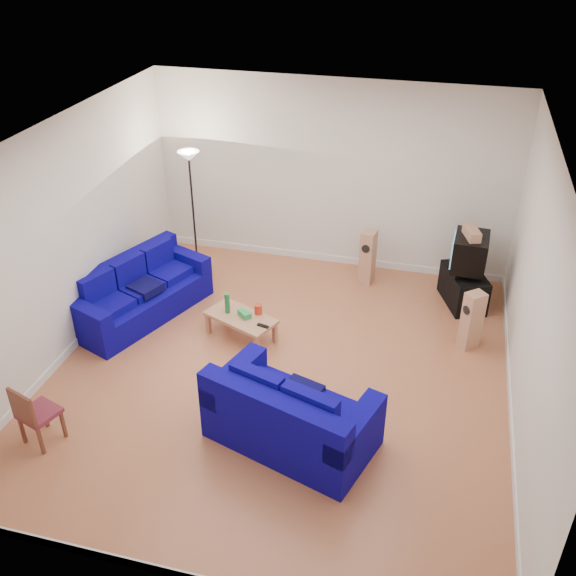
% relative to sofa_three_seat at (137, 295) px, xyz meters
% --- Properties ---
extents(room, '(6.01, 6.51, 3.21)m').
position_rel_sofa_three_seat_xyz_m(room, '(2.51, -0.86, 1.22)').
color(room, '#9A4E2F').
rests_on(room, ground).
extents(sofa_three_seat, '(1.71, 2.43, 0.86)m').
position_rel_sofa_three_seat_xyz_m(sofa_three_seat, '(0.00, 0.00, 0.00)').
color(sofa_three_seat, '#080456').
rests_on(sofa_three_seat, ground).
extents(sofa_loveseat, '(2.12, 1.58, 0.94)m').
position_rel_sofa_three_seat_xyz_m(sofa_loveseat, '(2.95, -2.11, 0.04)').
color(sofa_loveseat, '#080456').
rests_on(sofa_loveseat, ground).
extents(coffee_table, '(1.14, 0.87, 0.37)m').
position_rel_sofa_three_seat_xyz_m(coffee_table, '(1.74, -0.22, -0.00)').
color(coffee_table, tan).
rests_on(coffee_table, ground).
extents(bottle, '(0.09, 0.09, 0.32)m').
position_rel_sofa_three_seat_xyz_m(bottle, '(1.53, -0.17, 0.21)').
color(bottle, '#197233').
rests_on(bottle, coffee_table).
extents(tissue_box, '(0.23, 0.23, 0.09)m').
position_rel_sofa_three_seat_xyz_m(tissue_box, '(1.80, -0.22, 0.10)').
color(tissue_box, green).
rests_on(tissue_box, coffee_table).
extents(red_canister, '(0.13, 0.13, 0.15)m').
position_rel_sofa_three_seat_xyz_m(red_canister, '(1.97, -0.09, 0.13)').
color(red_canister, red).
rests_on(red_canister, coffee_table).
extents(remote, '(0.18, 0.09, 0.02)m').
position_rel_sofa_three_seat_xyz_m(remote, '(2.13, -0.39, 0.06)').
color(remote, black).
rests_on(remote, coffee_table).
extents(tv_stand, '(0.80, 1.03, 0.56)m').
position_rel_sofa_three_seat_xyz_m(tv_stand, '(4.83, 1.56, -0.04)').
color(tv_stand, black).
rests_on(tv_stand, ground).
extents(av_receiver, '(0.49, 0.55, 0.11)m').
position_rel_sofa_three_seat_xyz_m(av_receiver, '(4.80, 1.56, 0.29)').
color(av_receiver, black).
rests_on(av_receiver, tv_stand).
extents(television, '(0.55, 0.70, 0.52)m').
position_rel_sofa_three_seat_xyz_m(television, '(4.84, 1.55, 0.61)').
color(television, black).
rests_on(television, av_receiver).
extents(centre_speaker, '(0.29, 0.45, 0.15)m').
position_rel_sofa_three_seat_xyz_m(centre_speaker, '(4.82, 1.51, 0.94)').
color(centre_speaker, tan).
rests_on(centre_speaker, television).
extents(speaker_left, '(0.26, 0.32, 0.93)m').
position_rel_sofa_three_seat_xyz_m(speaker_left, '(3.26, 1.84, 0.15)').
color(speaker_left, tan).
rests_on(speaker_left, ground).
extents(speaker_right, '(0.33, 0.32, 0.88)m').
position_rel_sofa_three_seat_xyz_m(speaker_right, '(4.96, 0.40, 0.12)').
color(speaker_right, tan).
rests_on(speaker_right, ground).
extents(floor_lamp, '(0.36, 0.36, 2.08)m').
position_rel_sofa_three_seat_xyz_m(floor_lamp, '(0.32, 1.64, 1.40)').
color(floor_lamp, black).
rests_on(floor_lamp, ground).
extents(dining_chair, '(0.50, 0.50, 0.83)m').
position_rel_sofa_three_seat_xyz_m(dining_chair, '(0.12, -2.86, 0.14)').
color(dining_chair, brown).
rests_on(dining_chair, ground).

